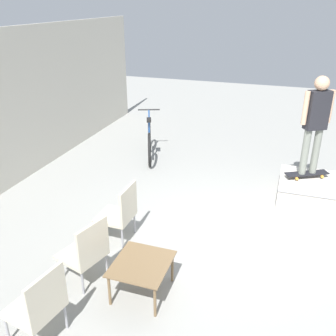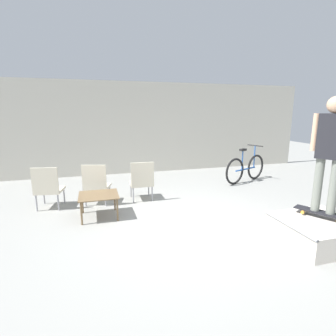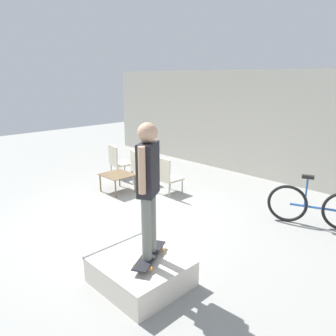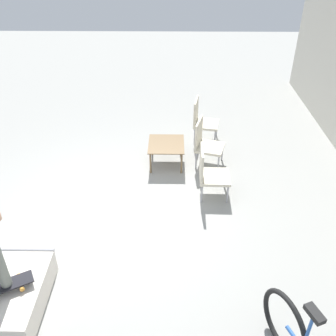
{
  "view_description": "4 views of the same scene",
  "coord_description": "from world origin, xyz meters",
  "px_view_note": "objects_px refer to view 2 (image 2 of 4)",
  "views": [
    {
      "loc": [
        -4.98,
        -0.62,
        3.46
      ],
      "look_at": [
        0.11,
        1.1,
        1.02
      ],
      "focal_mm": 40.0,
      "sensor_mm": 36.0,
      "label": 1
    },
    {
      "loc": [
        -1.59,
        -4.18,
        2.05
      ],
      "look_at": [
        -0.07,
        1.08,
        0.87
      ],
      "focal_mm": 28.0,
      "sensor_mm": 36.0,
      "label": 2
    },
    {
      "loc": [
        4.93,
        -3.67,
        2.82
      ],
      "look_at": [
        0.25,
        0.92,
        0.98
      ],
      "focal_mm": 35.0,
      "sensor_mm": 36.0,
      "label": 3
    },
    {
      "loc": [
        4.76,
        1.01,
        4.12
      ],
      "look_at": [
        0.02,
        0.95,
        0.93
      ],
      "focal_mm": 40.0,
      "sensor_mm": 36.0,
      "label": 4
    }
  ],
  "objects_px": {
    "person_skater": "(331,146)",
    "bicycle": "(246,168)",
    "skate_ramp_box": "(318,231)",
    "skateboard_on_ramp": "(322,213)",
    "coffee_table": "(99,197)",
    "patio_chair_center": "(96,183)",
    "patio_chair_right": "(142,180)",
    "patio_chair_left": "(48,187)"
  },
  "relations": [
    {
      "from": "skate_ramp_box",
      "to": "skateboard_on_ramp",
      "type": "height_order",
      "value": "skateboard_on_ramp"
    },
    {
      "from": "patio_chair_right",
      "to": "bicycle",
      "type": "distance_m",
      "value": 3.37
    },
    {
      "from": "person_skater",
      "to": "coffee_table",
      "type": "bearing_deg",
      "value": -150.89
    },
    {
      "from": "coffee_table",
      "to": "patio_chair_center",
      "type": "xyz_separation_m",
      "value": [
        -0.03,
        0.76,
        0.09
      ]
    },
    {
      "from": "person_skater",
      "to": "patio_chair_center",
      "type": "bearing_deg",
      "value": -159.33
    },
    {
      "from": "skate_ramp_box",
      "to": "skateboard_on_ramp",
      "type": "distance_m",
      "value": 0.3
    },
    {
      "from": "person_skater",
      "to": "patio_chair_right",
      "type": "height_order",
      "value": "person_skater"
    },
    {
      "from": "person_skater",
      "to": "patio_chair_left",
      "type": "bearing_deg",
      "value": -152.61
    },
    {
      "from": "person_skater",
      "to": "patio_chair_center",
      "type": "xyz_separation_m",
      "value": [
        -3.47,
        2.71,
        -1.05
      ]
    },
    {
      "from": "skate_ramp_box",
      "to": "person_skater",
      "type": "distance_m",
      "value": 1.36
    },
    {
      "from": "skate_ramp_box",
      "to": "bicycle",
      "type": "bearing_deg",
      "value": 75.4
    },
    {
      "from": "patio_chair_right",
      "to": "bicycle",
      "type": "relative_size",
      "value": 0.56
    },
    {
      "from": "patio_chair_center",
      "to": "patio_chair_right",
      "type": "distance_m",
      "value": 1.02
    },
    {
      "from": "skate_ramp_box",
      "to": "patio_chair_right",
      "type": "xyz_separation_m",
      "value": [
        -2.33,
        2.78,
        0.31
      ]
    },
    {
      "from": "patio_chair_right",
      "to": "skateboard_on_ramp",
      "type": "bearing_deg",
      "value": 133.37
    },
    {
      "from": "person_skater",
      "to": "patio_chair_right",
      "type": "relative_size",
      "value": 1.94
    },
    {
      "from": "skate_ramp_box",
      "to": "person_skater",
      "type": "relative_size",
      "value": 0.68
    },
    {
      "from": "person_skater",
      "to": "patio_chair_right",
      "type": "bearing_deg",
      "value": -169.24
    },
    {
      "from": "patio_chair_center",
      "to": "bicycle",
      "type": "bearing_deg",
      "value": -153.6
    },
    {
      "from": "skate_ramp_box",
      "to": "bicycle",
      "type": "distance_m",
      "value": 3.71
    },
    {
      "from": "coffee_table",
      "to": "patio_chair_center",
      "type": "bearing_deg",
      "value": 92.09
    },
    {
      "from": "coffee_table",
      "to": "patio_chair_center",
      "type": "distance_m",
      "value": 0.76
    },
    {
      "from": "skate_ramp_box",
      "to": "patio_chair_center",
      "type": "height_order",
      "value": "patio_chair_center"
    },
    {
      "from": "person_skater",
      "to": "coffee_table",
      "type": "distance_m",
      "value": 4.11
    },
    {
      "from": "skateboard_on_ramp",
      "to": "patio_chair_left",
      "type": "height_order",
      "value": "patio_chair_left"
    },
    {
      "from": "person_skater",
      "to": "coffee_table",
      "type": "xyz_separation_m",
      "value": [
        -3.44,
        1.95,
        -1.14
      ]
    },
    {
      "from": "skateboard_on_ramp",
      "to": "patio_chair_center",
      "type": "height_order",
      "value": "patio_chair_center"
    },
    {
      "from": "person_skater",
      "to": "bicycle",
      "type": "xyz_separation_m",
      "value": [
        0.82,
        3.51,
        -1.14
      ]
    },
    {
      "from": "coffee_table",
      "to": "patio_chair_right",
      "type": "bearing_deg",
      "value": 37.15
    },
    {
      "from": "skate_ramp_box",
      "to": "bicycle",
      "type": "xyz_separation_m",
      "value": [
        0.93,
        3.58,
        0.22
      ]
    },
    {
      "from": "skate_ramp_box",
      "to": "patio_chair_left",
      "type": "xyz_separation_m",
      "value": [
        -4.35,
        2.78,
        0.31
      ]
    },
    {
      "from": "coffee_table",
      "to": "patio_chair_right",
      "type": "xyz_separation_m",
      "value": [
        1.0,
        0.75,
        0.09
      ]
    },
    {
      "from": "coffee_table",
      "to": "skateboard_on_ramp",
      "type": "bearing_deg",
      "value": -29.54
    },
    {
      "from": "skate_ramp_box",
      "to": "bicycle",
      "type": "relative_size",
      "value": 0.74
    },
    {
      "from": "skate_ramp_box",
      "to": "person_skater",
      "type": "xyz_separation_m",
      "value": [
        0.11,
        0.07,
        1.36
      ]
    },
    {
      "from": "skate_ramp_box",
      "to": "skateboard_on_ramp",
      "type": "relative_size",
      "value": 1.5
    },
    {
      "from": "skateboard_on_ramp",
      "to": "coffee_table",
      "type": "distance_m",
      "value": 3.95
    },
    {
      "from": "person_skater",
      "to": "bicycle",
      "type": "bearing_deg",
      "value": 135.43
    },
    {
      "from": "patio_chair_left",
      "to": "skate_ramp_box",
      "type": "bearing_deg",
      "value": 157.51
    },
    {
      "from": "bicycle",
      "to": "patio_chair_right",
      "type": "bearing_deg",
      "value": 172.47
    },
    {
      "from": "skate_ramp_box",
      "to": "skateboard_on_ramp",
      "type": "xyz_separation_m",
      "value": [
        0.11,
        0.07,
        0.27
      ]
    },
    {
      "from": "coffee_table",
      "to": "bicycle",
      "type": "relative_size",
      "value": 0.45
    }
  ]
}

